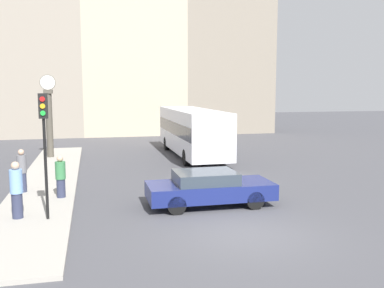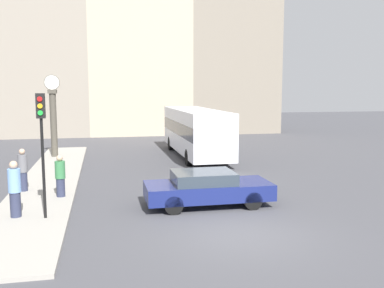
{
  "view_description": "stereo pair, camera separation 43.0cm",
  "coord_description": "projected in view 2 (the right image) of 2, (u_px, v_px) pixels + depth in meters",
  "views": [
    {
      "loc": [
        -4.16,
        -11.23,
        4.13
      ],
      "look_at": [
        -0.1,
        5.97,
        1.86
      ],
      "focal_mm": 40.0,
      "sensor_mm": 36.0,
      "label": 1
    },
    {
      "loc": [
        -3.74,
        -11.32,
        4.13
      ],
      "look_at": [
        -0.1,
        5.97,
        1.86
      ],
      "focal_mm": 40.0,
      "sensor_mm": 36.0,
      "label": 2
    }
  ],
  "objects": [
    {
      "name": "ground_plane",
      "position": [
        238.0,
        234.0,
        12.28
      ],
      "size": [
        120.0,
        120.0,
        0.0
      ],
      "primitive_type": "plane",
      "color": "#47474C"
    },
    {
      "name": "sidewalk_corner",
      "position": [
        50.0,
        180.0,
        19.37
      ],
      "size": [
        2.51,
        21.19,
        0.11
      ],
      "primitive_type": "cube",
      "color": "#A39E93",
      "rests_on": "ground_plane"
    },
    {
      "name": "building_row",
      "position": [
        145.0,
        42.0,
        38.96
      ],
      "size": [
        25.33,
        5.0,
        19.09
      ],
      "color": "gray",
      "rests_on": "ground_plane"
    },
    {
      "name": "sedan_car",
      "position": [
        207.0,
        188.0,
        15.18
      ],
      "size": [
        4.45,
        1.87,
        1.24
      ],
      "color": "navy",
      "rests_on": "ground_plane"
    },
    {
      "name": "bus_distant",
      "position": [
        195.0,
        130.0,
        26.25
      ],
      "size": [
        2.37,
        9.96,
        2.9
      ],
      "color": "silver",
      "rests_on": "ground_plane"
    },
    {
      "name": "traffic_light_near",
      "position": [
        42.0,
        130.0,
        13.08
      ],
      "size": [
        0.26,
        0.24,
        3.89
      ],
      "color": "black",
      "rests_on": "sidewalk_corner"
    },
    {
      "name": "street_clock",
      "position": [
        53.0,
        118.0,
        25.43
      ],
      "size": [
        0.9,
        0.5,
        4.86
      ],
      "color": "#4C473D",
      "rests_on": "sidewalk_corner"
    },
    {
      "name": "pedestrian_green_hoodie",
      "position": [
        60.0,
        176.0,
        16.01
      ],
      "size": [
        0.37,
        0.37,
        1.58
      ],
      "color": "#2D334C",
      "rests_on": "sidewalk_corner"
    },
    {
      "name": "pedestrian_grey_jacket",
      "position": [
        23.0,
        170.0,
        16.89
      ],
      "size": [
        0.36,
        0.36,
        1.7
      ],
      "color": "#2D334C",
      "rests_on": "sidewalk_corner"
    },
    {
      "name": "pedestrian_blue_stripe",
      "position": [
        15.0,
        189.0,
        13.43
      ],
      "size": [
        0.39,
        0.39,
        1.8
      ],
      "color": "#2D334C",
      "rests_on": "sidewalk_corner"
    }
  ]
}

